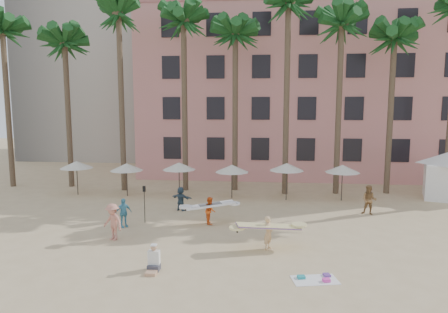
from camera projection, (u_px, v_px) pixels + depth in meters
name	position (u px, v px, depth m)	size (l,w,h in m)	color
ground	(231.00, 266.00, 17.33)	(120.00, 120.00, 0.00)	#D1B789
pink_hotel	(320.00, 94.00, 41.23)	(35.00, 14.00, 16.00)	#DA8584
palm_row	(255.00, 25.00, 30.38)	(44.40, 5.40, 16.30)	brown
umbrella_row	(205.00, 167.00, 29.66)	(22.50, 2.70, 2.73)	#332B23
cabana	(448.00, 171.00, 29.33)	(5.66, 5.66, 3.50)	white
beach_towel	(316.00, 279.00, 15.95)	(1.96, 1.34, 0.14)	white
carrier_yellow	(268.00, 230.00, 19.24)	(3.17, 1.51, 1.62)	#DDB17C
carrier_white	(210.00, 209.00, 23.35)	(2.98, 1.75, 1.59)	orange
beachgoers	(205.00, 208.00, 23.41)	(15.67, 7.41, 1.92)	tan
paddle	(144.00, 199.00, 23.44)	(0.18, 0.04, 2.23)	black
seated_man	(154.00, 262.00, 16.79)	(0.49, 0.86, 1.12)	#3F3F4C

